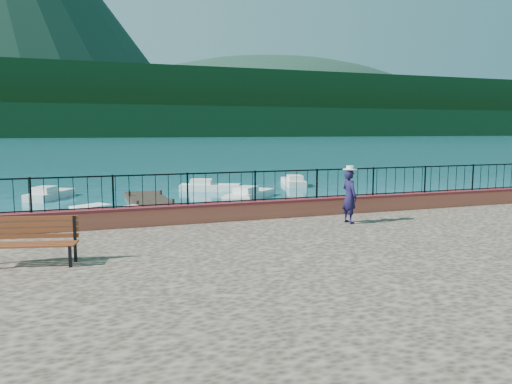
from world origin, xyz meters
TOP-DOWN VIEW (x-y plane):
  - ground at (0.00, 0.00)m, footprint 2000.00×2000.00m
  - promenade at (0.00, -6.00)m, footprint 30.00×20.00m
  - parapet at (0.00, 3.70)m, footprint 28.00×0.46m
  - railing at (0.00, 3.70)m, footprint 27.00×0.05m
  - dock at (-2.00, 12.00)m, footprint 2.00×16.00m
  - far_forest at (0.00, 300.00)m, footprint 900.00×60.00m
  - foothills at (0.00, 360.00)m, footprint 900.00×120.00m
  - companion_hill at (220.00, 560.00)m, footprint 448.00×384.00m
  - park_bench at (-6.62, 0.06)m, footprint 1.91×1.00m
  - person at (2.18, 2.03)m, footprint 0.45×0.64m
  - hat at (2.18, 2.03)m, footprint 0.44×0.44m
  - boat_0 at (-4.61, 11.91)m, footprint 4.39×3.43m
  - boat_1 at (2.17, 11.74)m, footprint 4.14×2.33m
  - boat_2 at (4.02, 16.60)m, footprint 3.89×3.90m
  - boat_3 at (-7.25, 20.63)m, footprint 2.85×3.86m
  - boat_4 at (2.73, 21.21)m, footprint 4.17×2.70m
  - boat_5 at (9.47, 22.54)m, footprint 2.25×4.23m

SIDE VIEW (x-z plane):
  - ground at x=0.00m, z-range 0.00..0.00m
  - companion_hill at x=220.00m, z-range -90.00..90.00m
  - dock at x=-2.00m, z-range 0.00..0.30m
  - boat_0 at x=-4.61m, z-range 0.00..0.80m
  - boat_1 at x=2.17m, z-range 0.00..0.80m
  - boat_2 at x=4.02m, z-range 0.00..0.80m
  - boat_3 at x=-7.25m, z-range 0.00..0.80m
  - boat_4 at x=2.73m, z-range 0.00..0.80m
  - boat_5 at x=9.47m, z-range 0.00..0.80m
  - promenade at x=0.00m, z-range 0.00..1.20m
  - parapet at x=0.00m, z-range 1.20..1.78m
  - park_bench at x=-6.62m, z-range 1.00..2.01m
  - person at x=2.18m, z-range 1.20..2.86m
  - railing at x=0.00m, z-range 1.78..2.73m
  - hat at x=2.18m, z-range 2.86..2.98m
  - far_forest at x=0.00m, z-range 0.00..18.00m
  - foothills at x=0.00m, z-range 0.00..44.00m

